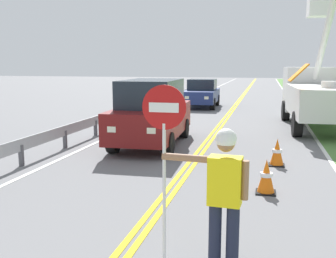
{
  "coord_description": "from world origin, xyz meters",
  "views": [
    {
      "loc": [
        1.81,
        -0.18,
        2.57
      ],
      "look_at": [
        -0.2,
        7.96,
        1.2
      ],
      "focal_mm": 42.08,
      "sensor_mm": 36.0,
      "label": 1
    }
  ],
  "objects_px": {
    "utility_bucket_truck": "(317,93)",
    "oncoming_sedan_second": "(202,94)",
    "traffic_cone_lead": "(266,177)",
    "flagger_worker": "(224,191)",
    "stop_sign_paddle": "(164,135)",
    "oncoming_suv_nearest": "(152,112)",
    "traffic_cone_mid": "(277,153)"
  },
  "relations": [
    {
      "from": "utility_bucket_truck",
      "to": "traffic_cone_mid",
      "type": "distance_m",
      "value": 7.34
    },
    {
      "from": "flagger_worker",
      "to": "oncoming_suv_nearest",
      "type": "relative_size",
      "value": 0.39
    },
    {
      "from": "flagger_worker",
      "to": "stop_sign_paddle",
      "type": "xyz_separation_m",
      "value": [
        -0.77,
        0.06,
        0.66
      ]
    },
    {
      "from": "traffic_cone_mid",
      "to": "stop_sign_paddle",
      "type": "bearing_deg",
      "value": -105.71
    },
    {
      "from": "flagger_worker",
      "to": "oncoming_suv_nearest",
      "type": "height_order",
      "value": "oncoming_suv_nearest"
    },
    {
      "from": "flagger_worker",
      "to": "oncoming_suv_nearest",
      "type": "bearing_deg",
      "value": 112.47
    },
    {
      "from": "utility_bucket_truck",
      "to": "oncoming_sedan_second",
      "type": "distance_m",
      "value": 8.74
    },
    {
      "from": "utility_bucket_truck",
      "to": "oncoming_sedan_second",
      "type": "bearing_deg",
      "value": 131.97
    },
    {
      "from": "utility_bucket_truck",
      "to": "traffic_cone_mid",
      "type": "height_order",
      "value": "utility_bucket_truck"
    },
    {
      "from": "utility_bucket_truck",
      "to": "traffic_cone_lead",
      "type": "relative_size",
      "value": 9.87
    },
    {
      "from": "traffic_cone_lead",
      "to": "flagger_worker",
      "type": "bearing_deg",
      "value": -99.17
    },
    {
      "from": "traffic_cone_lead",
      "to": "utility_bucket_truck",
      "type": "bearing_deg",
      "value": 78.09
    },
    {
      "from": "oncoming_suv_nearest",
      "to": "traffic_cone_lead",
      "type": "xyz_separation_m",
      "value": [
        3.61,
        -4.17,
        -0.72
      ]
    },
    {
      "from": "stop_sign_paddle",
      "to": "utility_bucket_truck",
      "type": "height_order",
      "value": "utility_bucket_truck"
    },
    {
      "from": "stop_sign_paddle",
      "to": "oncoming_sedan_second",
      "type": "bearing_deg",
      "value": 97.6
    },
    {
      "from": "stop_sign_paddle",
      "to": "traffic_cone_mid",
      "type": "distance_m",
      "value": 5.95
    },
    {
      "from": "stop_sign_paddle",
      "to": "traffic_cone_lead",
      "type": "height_order",
      "value": "stop_sign_paddle"
    },
    {
      "from": "oncoming_sedan_second",
      "to": "traffic_cone_lead",
      "type": "height_order",
      "value": "oncoming_sedan_second"
    },
    {
      "from": "flagger_worker",
      "to": "stop_sign_paddle",
      "type": "bearing_deg",
      "value": 175.81
    },
    {
      "from": "flagger_worker",
      "to": "oncoming_suv_nearest",
      "type": "distance_m",
      "value": 8.07
    },
    {
      "from": "utility_bucket_truck",
      "to": "flagger_worker",
      "type": "bearing_deg",
      "value": -101.21
    },
    {
      "from": "oncoming_suv_nearest",
      "to": "traffic_cone_lead",
      "type": "relative_size",
      "value": 6.67
    },
    {
      "from": "stop_sign_paddle",
      "to": "flagger_worker",
      "type": "bearing_deg",
      "value": -4.19
    },
    {
      "from": "flagger_worker",
      "to": "traffic_cone_lead",
      "type": "xyz_separation_m",
      "value": [
        0.53,
        3.28,
        -0.71
      ]
    },
    {
      "from": "oncoming_sedan_second",
      "to": "traffic_cone_mid",
      "type": "xyz_separation_m",
      "value": [
        4.12,
        -13.54,
        -0.5
      ]
    },
    {
      "from": "stop_sign_paddle",
      "to": "traffic_cone_lead",
      "type": "distance_m",
      "value": 3.74
    },
    {
      "from": "traffic_cone_mid",
      "to": "utility_bucket_truck",
      "type": "bearing_deg",
      "value": 76.35
    },
    {
      "from": "stop_sign_paddle",
      "to": "traffic_cone_lead",
      "type": "relative_size",
      "value": 3.33
    },
    {
      "from": "stop_sign_paddle",
      "to": "oncoming_suv_nearest",
      "type": "distance_m",
      "value": 7.78
    },
    {
      "from": "flagger_worker",
      "to": "traffic_cone_mid",
      "type": "height_order",
      "value": "flagger_worker"
    },
    {
      "from": "flagger_worker",
      "to": "utility_bucket_truck",
      "type": "relative_size",
      "value": 0.26
    },
    {
      "from": "utility_bucket_truck",
      "to": "oncoming_sedan_second",
      "type": "height_order",
      "value": "utility_bucket_truck"
    }
  ]
}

